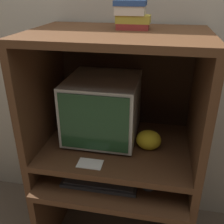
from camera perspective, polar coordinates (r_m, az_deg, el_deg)
wall_back at (r=1.76m, az=3.51°, el=14.56°), size 6.00×0.06×2.60m
desk_base at (r=1.81m, az=0.68°, el=-18.25°), size 0.93×0.70×0.62m
desk_monitor_shelf at (r=1.62m, az=1.07°, el=-7.91°), size 0.93×0.65×0.16m
hutch_upper at (r=1.45m, az=1.47°, el=8.44°), size 0.93×0.65×0.66m
crt_monitor at (r=1.59m, az=-2.01°, el=0.98°), size 0.42×0.45×0.38m
keyboard at (r=1.55m, az=-2.73°, el=-15.09°), size 0.43×0.14×0.03m
mouse at (r=1.52m, az=7.85°, el=-16.11°), size 0.06×0.04×0.03m
snack_bag at (r=1.54m, az=7.98°, el=-6.05°), size 0.14×0.11×0.12m
book_stack at (r=1.43m, az=4.34°, el=20.28°), size 0.18×0.13×0.14m
paper_card at (r=1.44m, az=-4.81°, el=-11.15°), size 0.13×0.09×0.00m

